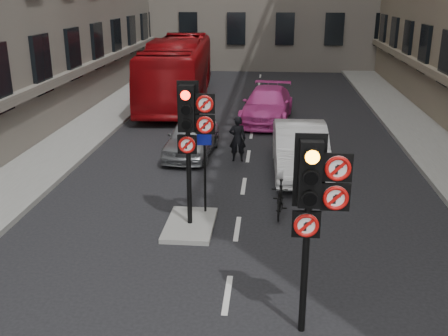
% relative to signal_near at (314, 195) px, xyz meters
% --- Properties ---
extents(pavement_left, '(3.00, 50.00, 0.16)m').
position_rel_signal_near_xyz_m(pavement_left, '(-8.69, 11.01, -2.50)').
color(pavement_left, gray).
rests_on(pavement_left, ground).
extents(pavement_right, '(3.00, 50.00, 0.16)m').
position_rel_signal_near_xyz_m(pavement_right, '(5.71, 11.01, -2.50)').
color(pavement_right, gray).
rests_on(pavement_right, ground).
extents(centre_island, '(1.20, 2.00, 0.12)m').
position_rel_signal_near_xyz_m(centre_island, '(-2.69, 4.01, -2.52)').
color(centre_island, gray).
rests_on(centre_island, ground).
extents(signal_near, '(0.91, 0.40, 3.58)m').
position_rel_signal_near_xyz_m(signal_near, '(0.00, 0.00, 0.00)').
color(signal_near, black).
rests_on(signal_near, ground).
extents(signal_far, '(0.91, 0.40, 3.58)m').
position_rel_signal_near_xyz_m(signal_far, '(-2.60, 4.00, 0.12)').
color(signal_far, black).
rests_on(signal_far, centre_island).
extents(car_silver, '(1.80, 3.97, 1.32)m').
position_rel_signal_near_xyz_m(car_silver, '(-3.52, 10.03, -1.92)').
color(car_silver, '#929599').
rests_on(car_silver, ground).
extents(car_white, '(1.81, 4.82, 1.57)m').
position_rel_signal_near_xyz_m(car_white, '(0.26, 8.46, -1.80)').
color(car_white, silver).
rests_on(car_white, ground).
extents(car_pink, '(2.58, 5.27, 1.47)m').
position_rel_signal_near_xyz_m(car_pink, '(-0.89, 15.36, -1.84)').
color(car_pink, '#EB45AE').
rests_on(car_pink, ground).
extents(bus_red, '(3.43, 11.89, 3.27)m').
position_rel_signal_near_xyz_m(bus_red, '(-5.61, 19.26, -0.95)').
color(bus_red, maroon).
rests_on(bus_red, ground).
extents(motorcycle, '(0.54, 1.52, 0.90)m').
position_rel_signal_near_xyz_m(motorcycle, '(-0.42, 5.01, -2.13)').
color(motorcycle, black).
rests_on(motorcycle, ground).
extents(motorcyclist, '(0.61, 0.42, 1.60)m').
position_rel_signal_near_xyz_m(motorcyclist, '(-1.84, 9.45, -1.78)').
color(motorcyclist, black).
rests_on(motorcyclist, ground).
extents(info_sign, '(0.37, 0.12, 2.14)m').
position_rel_signal_near_xyz_m(info_sign, '(-2.39, 4.74, -1.08)').
color(info_sign, black).
rests_on(info_sign, centre_island).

